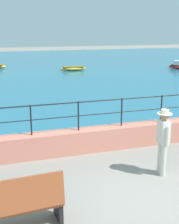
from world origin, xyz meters
TOP-DOWN VIEW (x-y plane):
  - ground_plane at (0.00, 0.00)m, footprint 120.00×120.00m
  - promenade_wall at (0.00, 3.20)m, footprint 20.00×0.56m
  - railing at (-0.00, 3.20)m, footprint 18.44×0.04m
  - lake_water at (0.00, 25.84)m, footprint 64.00×44.32m
  - bench_main at (-2.85, -0.19)m, footprint 1.73×0.66m
  - person_walking at (0.92, 1.07)m, footprint 0.38×0.57m
  - boat_2 at (4.05, 21.35)m, footprint 2.37×1.10m

SIDE VIEW (x-z plane):
  - ground_plane at x=0.00m, z-range 0.00..0.00m
  - lake_water at x=0.00m, z-range 0.00..0.06m
  - boat_2 at x=4.05m, z-range 0.08..0.44m
  - promenade_wall at x=0.00m, z-range 0.00..0.70m
  - bench_main at x=-2.85m, z-range -0.01..1.12m
  - person_walking at x=0.92m, z-range 0.10..1.85m
  - railing at x=0.00m, z-range 0.86..1.76m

